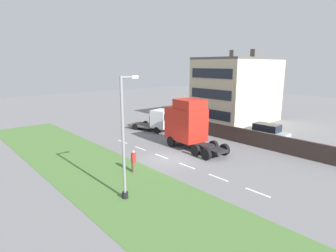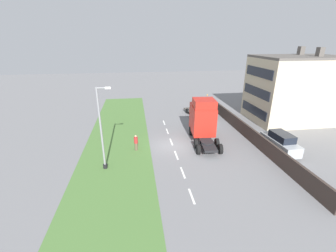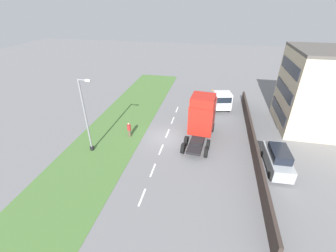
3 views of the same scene
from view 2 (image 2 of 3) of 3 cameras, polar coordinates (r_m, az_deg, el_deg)
name	(u,v)px [view 2 (image 2 of 3)]	position (r m, az deg, el deg)	size (l,w,h in m)	color
ground_plane	(173,145)	(24.83, 1.16, -4.92)	(120.00, 120.00, 0.00)	slate
grass_verge	(117,149)	(24.65, -12.80, -5.67)	(7.00, 44.00, 0.01)	#4C7538
lane_markings	(174,148)	(24.21, 1.44, -5.63)	(0.16, 17.80, 0.00)	white
boundary_wall	(250,134)	(27.35, 20.13, -1.93)	(0.25, 24.00, 1.58)	#382D28
building_block	(295,89)	(36.09, 29.61, 8.13)	(11.57, 7.64, 10.01)	#C1B293
lorry_cab	(203,119)	(25.92, 8.82, 1.73)	(3.10, 7.03, 4.93)	black
flatbed_truck	(202,109)	(33.17, 8.75, 4.26)	(3.36, 5.98, 2.69)	silver
parked_car	(280,142)	(25.84, 26.61, -3.76)	(1.98, 4.65, 2.08)	#9EA3A8
lamp_post	(102,134)	(19.96, -16.36, -1.95)	(1.31, 0.38, 7.41)	black
pedestrian	(136,143)	(23.67, -8.13, -4.26)	(0.39, 0.39, 1.71)	brown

